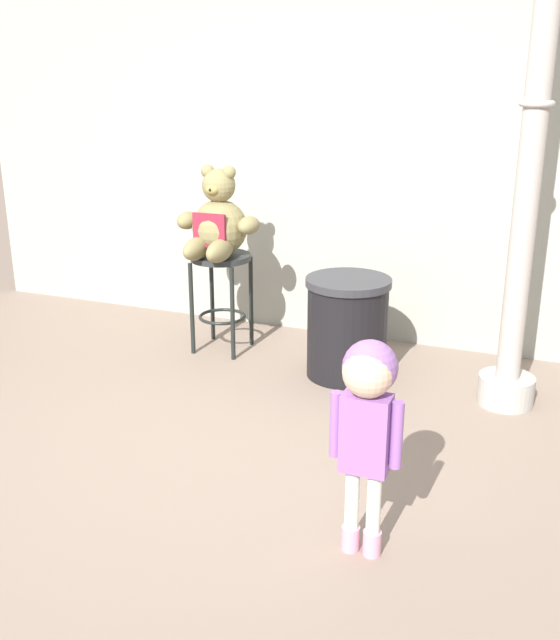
# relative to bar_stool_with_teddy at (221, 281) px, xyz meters

# --- Properties ---
(ground_plane) EXTENTS (24.00, 24.00, 0.00)m
(ground_plane) POSITION_rel_bar_stool_with_teddy_xyz_m (0.57, -1.54, -0.53)
(ground_plane) COLOR gray
(building_wall) EXTENTS (6.07, 0.30, 3.90)m
(building_wall) POSITION_rel_bar_stool_with_teddy_xyz_m (0.57, 0.78, 1.42)
(building_wall) COLOR #9F9F92
(building_wall) RESTS_ON ground_plane
(bar_stool_with_teddy) EXTENTS (0.43, 0.43, 0.72)m
(bar_stool_with_teddy) POSITION_rel_bar_stool_with_teddy_xyz_m (0.00, 0.00, 0.00)
(bar_stool_with_teddy) COLOR #26292A
(bar_stool_with_teddy) RESTS_ON ground_plane
(teddy_bear) EXTENTS (0.61, 0.55, 0.63)m
(teddy_bear) POSITION_rel_bar_stool_with_teddy_xyz_m (0.00, -0.03, 0.42)
(teddy_bear) COLOR olive
(teddy_bear) RESTS_ON bar_stool_with_teddy
(child_walking) EXTENTS (0.31, 0.24, 0.97)m
(child_walking) POSITION_rel_bar_stool_with_teddy_xyz_m (1.62, -1.97, 0.18)
(child_walking) COLOR pink
(child_walking) RESTS_ON ground_plane
(trash_bin) EXTENTS (0.57, 0.57, 0.68)m
(trash_bin) POSITION_rel_bar_stool_with_teddy_xyz_m (0.99, -0.13, -0.18)
(trash_bin) COLOR black
(trash_bin) RESTS_ON ground_plane
(lamppost) EXTENTS (0.34, 0.34, 3.13)m
(lamppost) POSITION_rel_bar_stool_with_teddy_xyz_m (2.05, -0.19, 0.74)
(lamppost) COLOR #A7A49C
(lamppost) RESTS_ON ground_plane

